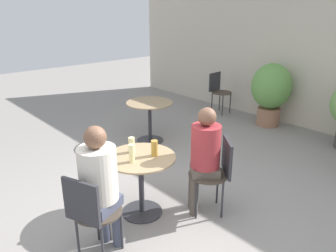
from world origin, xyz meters
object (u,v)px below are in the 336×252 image
object	(u,v)px
cafe_table_near	(141,172)
bistro_chair_1	(217,168)
bistro_chair_0	(91,210)
beer_glass_0	(132,153)
cafe_table_far	(150,112)
seated_person_0	(100,180)
bistro_chair_3	(218,88)
seated_person_1	(204,152)
beer_glass_1	(154,148)
potted_plant_0	(271,90)
beer_glass_2	(132,145)

from	to	relation	value
cafe_table_near	bistro_chair_1	size ratio (longest dim) A/B	0.88
bistro_chair_0	beer_glass_0	size ratio (longest dim) A/B	4.47
cafe_table_near	bistro_chair_0	distance (m)	0.84
cafe_table_far	seated_person_0	world-z (taller)	seated_person_0
seated_person_0	bistro_chair_3	bearing A→B (deg)	-83.90
bistro_chair_0	bistro_chair_1	world-z (taller)	same
seated_person_0	seated_person_1	world-z (taller)	seated_person_0
beer_glass_1	potted_plant_0	size ratio (longest dim) A/B	0.14
bistro_chair_1	cafe_table_near	bearing A→B (deg)	-90.00
potted_plant_0	beer_glass_1	bearing A→B (deg)	-78.23
cafe_table_far	cafe_table_near	bearing A→B (deg)	-41.87
bistro_chair_0	seated_person_0	size ratio (longest dim) A/B	0.68
bistro_chair_3	seated_person_1	xyz separation A→B (m)	(2.32, -3.07, 0.21)
bistro_chair_0	bistro_chair_1	bearing A→B (deg)	-120.00
cafe_table_far	seated_person_1	world-z (taller)	seated_person_1
seated_person_1	beer_glass_1	bearing A→B (deg)	-91.51
potted_plant_0	bistro_chair_1	bearing A→B (deg)	-68.62
cafe_table_near	seated_person_0	distance (m)	0.73
cafe_table_near	beer_glass_2	bearing A→B (deg)	-179.46
beer_glass_0	potted_plant_0	distance (m)	3.88
seated_person_0	seated_person_1	bearing A→B (deg)	-120.01
beer_glass_2	cafe_table_far	bearing A→B (deg)	135.23
cafe_table_far	beer_glass_0	distance (m)	2.29
cafe_table_near	seated_person_0	world-z (taller)	seated_person_0
beer_glass_2	potted_plant_0	xyz separation A→B (m)	(-0.50, 3.68, -0.07)
cafe_table_near	seated_person_0	bearing A→B (deg)	-69.55
bistro_chair_1	bistro_chair_3	xyz separation A→B (m)	(-2.41, 2.95, 0.00)
cafe_table_far	seated_person_0	size ratio (longest dim) A/B	0.62
cafe_table_near	bistro_chair_3	bearing A→B (deg)	117.58
bistro_chair_1	beer_glass_0	xyz separation A→B (m)	(-0.49, -0.79, 0.26)
seated_person_0	bistro_chair_1	bearing A→B (deg)	-123.22
cafe_table_near	bistro_chair_0	bearing A→B (deg)	-69.55
bistro_chair_0	beer_glass_0	distance (m)	0.73
beer_glass_1	bistro_chair_1	bearing A→B (deg)	49.26
cafe_table_far	beer_glass_0	bearing A→B (deg)	-43.85
bistro_chair_1	beer_glass_2	bearing A→B (deg)	-97.11
bistro_chair_3	seated_person_0	distance (m)	4.75
beer_glass_0	cafe_table_far	bearing A→B (deg)	136.15
bistro_chair_0	seated_person_0	xyz separation A→B (m)	(-0.05, 0.14, 0.22)
beer_glass_0	beer_glass_2	distance (m)	0.24
seated_person_1	cafe_table_far	bearing A→B (deg)	-164.27
beer_glass_0	beer_glass_2	xyz separation A→B (m)	(-0.20, 0.14, -0.01)
cafe_table_near	cafe_table_far	size ratio (longest dim) A/B	0.97
bistro_chair_1	seated_person_0	size ratio (longest dim) A/B	0.68
beer_glass_0	beer_glass_2	bearing A→B (deg)	143.81
cafe_table_far	seated_person_1	size ratio (longest dim) A/B	0.64
bistro_chair_1	beer_glass_0	distance (m)	0.96
potted_plant_0	cafe_table_near	bearing A→B (deg)	-79.91
beer_glass_2	bistro_chair_3	bearing A→B (deg)	115.63
potted_plant_0	cafe_table_far	bearing A→B (deg)	-112.65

